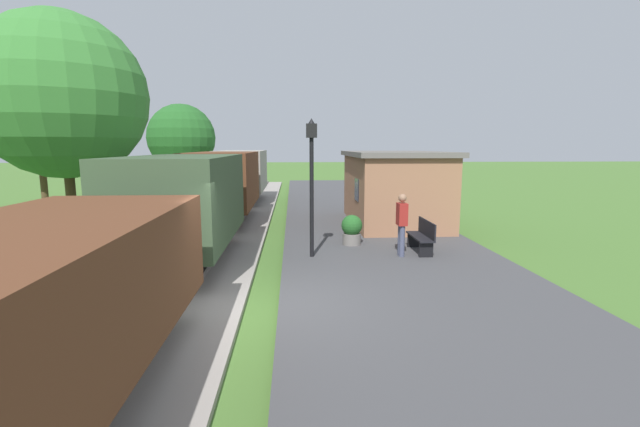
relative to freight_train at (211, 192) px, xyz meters
The scene contains 14 objects.
ground_plane 8.02m from the freight_train, 72.20° to the right, with size 160.00×160.00×0.00m, color #47702D.
platform_slab 9.46m from the freight_train, 53.16° to the right, with size 6.00×60.00×0.25m, color #424244.
track_ballast 7.63m from the freight_train, 90.00° to the right, with size 3.80×60.00×0.12m, color gray.
rail_near 7.64m from the freight_train, 84.50° to the right, with size 0.07×60.00×0.14m, color slate.
rail_far 7.64m from the freight_train, 95.50° to the right, with size 0.07×60.00×0.14m, color slate.
freight_train is the anchor object (origin of this frame).
station_hut 6.89m from the freight_train, ahead, with size 3.50×5.80×2.78m.
bench_near_hut 7.53m from the freight_train, 28.81° to the right, with size 0.42×1.50×0.91m.
person_waiting 7.10m from the freight_train, 34.54° to the right, with size 0.24×0.38×1.71m.
potted_planter 5.40m from the freight_train, 28.63° to the right, with size 0.64×0.64×0.92m.
lamp_post_near 5.33m from the freight_train, 49.24° to the right, with size 0.28×0.28×3.70m.
tree_trackside_mid 5.26m from the freight_train, 148.43° to the right, with size 4.70×4.70×6.99m.
tree_trackside_far 9.33m from the freight_train, 153.24° to the left, with size 4.53×4.53×6.82m.
tree_field_left 12.22m from the freight_train, 108.38° to the left, with size 4.01×4.01×5.74m.
Camera 1 is at (0.50, -7.88, 3.23)m, focal length 24.16 mm.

